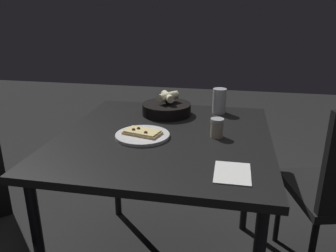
{
  "coord_description": "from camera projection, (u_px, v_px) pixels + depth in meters",
  "views": [
    {
      "loc": [
        1.32,
        0.27,
        1.26
      ],
      "look_at": [
        -0.02,
        0.01,
        0.77
      ],
      "focal_mm": 35.49,
      "sensor_mm": 36.0,
      "label": 1
    }
  ],
  "objects": [
    {
      "name": "pepper_shaker",
      "position": [
        217.0,
        129.0,
        1.4
      ],
      "size": [
        0.06,
        0.06,
        0.08
      ],
      "color": "#BFB299",
      "rests_on": "dining_table"
    },
    {
      "name": "beer_glass",
      "position": [
        219.0,
        102.0,
        1.72
      ],
      "size": [
        0.07,
        0.07,
        0.13
      ],
      "color": "silver",
      "rests_on": "dining_table"
    },
    {
      "name": "napkin",
      "position": [
        232.0,
        173.0,
        1.1
      ],
      "size": [
        0.16,
        0.12,
        0.0
      ],
      "color": "white",
      "rests_on": "dining_table"
    },
    {
      "name": "pizza_plate",
      "position": [
        142.0,
        135.0,
        1.41
      ],
      "size": [
        0.23,
        0.23,
        0.04
      ],
      "color": "white",
      "rests_on": "dining_table"
    },
    {
      "name": "dining_table",
      "position": [
        165.0,
        149.0,
        1.47
      ],
      "size": [
        0.96,
        0.91,
        0.74
      ],
      "color": "black",
      "rests_on": "ground"
    },
    {
      "name": "bread_basket",
      "position": [
        167.0,
        108.0,
        1.7
      ],
      "size": [
        0.25,
        0.25,
        0.11
      ],
      "color": "black",
      "rests_on": "dining_table"
    }
  ]
}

